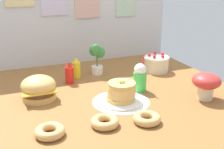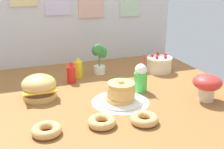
% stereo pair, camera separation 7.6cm
% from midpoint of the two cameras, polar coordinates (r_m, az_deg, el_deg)
% --- Properties ---
extents(ground_plane, '(1.93, 1.94, 0.02)m').
position_cam_midpoint_polar(ground_plane, '(2.02, -1.01, -5.19)').
color(ground_plane, brown).
extents(back_wall, '(1.93, 0.04, 0.92)m').
position_cam_midpoint_polar(back_wall, '(2.79, -8.41, 11.60)').
color(back_wall, silver).
rests_on(back_wall, ground_plane).
extents(doily_mat, '(0.39, 0.39, 0.00)m').
position_cam_midpoint_polar(doily_mat, '(1.98, 0.68, -5.41)').
color(doily_mat, white).
rests_on(doily_mat, ground_plane).
extents(burger, '(0.24, 0.24, 0.17)m').
position_cam_midpoint_polar(burger, '(2.06, -15.40, -2.65)').
color(burger, '#DBA859').
rests_on(burger, ground_plane).
extents(pancake_stack, '(0.30, 0.30, 0.16)m').
position_cam_midpoint_polar(pancake_stack, '(1.95, 0.73, -3.75)').
color(pancake_stack, white).
rests_on(pancake_stack, doily_mat).
extents(layer_cake, '(0.22, 0.22, 0.16)m').
position_cam_midpoint_polar(layer_cake, '(2.59, 7.97, 2.13)').
color(layer_cake, beige).
rests_on(layer_cake, ground_plane).
extents(ketchup_bottle, '(0.07, 0.07, 0.18)m').
position_cam_midpoint_polar(ketchup_bottle, '(2.31, -9.38, 0.23)').
color(ketchup_bottle, red).
rests_on(ketchup_bottle, ground_plane).
extents(mustard_bottle, '(0.07, 0.07, 0.18)m').
position_cam_midpoint_polar(mustard_bottle, '(2.42, -7.99, 1.22)').
color(mustard_bottle, yellow).
rests_on(mustard_bottle, ground_plane).
extents(cream_soda_cup, '(0.10, 0.10, 0.27)m').
position_cam_midpoint_polar(cream_soda_cup, '(2.13, 4.56, -0.60)').
color(cream_soda_cup, green).
rests_on(cream_soda_cup, ground_plane).
extents(donut_pink_glaze, '(0.17, 0.17, 0.05)m').
position_cam_midpoint_polar(donut_pink_glaze, '(1.62, -13.58, -10.91)').
color(donut_pink_glaze, tan).
rests_on(donut_pink_glaze, ground_plane).
extents(donut_chocolate, '(0.17, 0.17, 0.05)m').
position_cam_midpoint_polar(donut_chocolate, '(1.67, -2.74, -9.36)').
color(donut_chocolate, tan).
rests_on(donut_chocolate, ground_plane).
extents(donut_vanilla, '(0.17, 0.17, 0.05)m').
position_cam_midpoint_polar(donut_vanilla, '(1.72, 5.67, -8.65)').
color(donut_vanilla, tan).
rests_on(donut_vanilla, ground_plane).
extents(potted_plant, '(0.13, 0.10, 0.27)m').
position_cam_midpoint_polar(potted_plant, '(2.48, -3.90, 3.32)').
color(potted_plant, white).
rests_on(potted_plant, ground_plane).
extents(mushroom_stool, '(0.20, 0.20, 0.19)m').
position_cam_midpoint_polar(mushroom_stool, '(2.07, 17.22, -1.67)').
color(mushroom_stool, beige).
rests_on(mushroom_stool, ground_plane).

